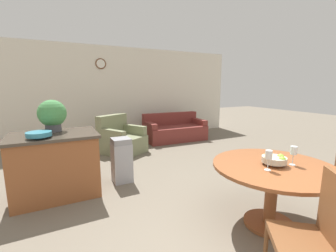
{
  "coord_description": "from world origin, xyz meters",
  "views": [
    {
      "loc": [
        -1.59,
        -0.83,
        1.58
      ],
      "look_at": [
        0.07,
        2.44,
        0.92
      ],
      "focal_mm": 24.0,
      "sensor_mm": 36.0,
      "label": 1
    }
  ],
  "objects_px": {
    "wine_glass_left": "(269,156)",
    "trash_bin": "(122,160)",
    "teal_bowl": "(39,134)",
    "potted_plant": "(52,114)",
    "kitchen_island": "(56,165)",
    "armchair": "(121,140)",
    "fruit_bowl": "(274,159)",
    "dining_chair_near_left": "(315,232)",
    "couch": "(174,131)",
    "wine_glass_right": "(294,151)",
    "dining_table": "(272,179)"
  },
  "relations": [
    {
      "from": "fruit_bowl",
      "to": "trash_bin",
      "type": "distance_m",
      "value": 2.32
    },
    {
      "from": "wine_glass_right",
      "to": "kitchen_island",
      "type": "height_order",
      "value": "wine_glass_right"
    },
    {
      "from": "dining_chair_near_left",
      "to": "armchair",
      "type": "xyz_separation_m",
      "value": [
        -0.24,
        4.35,
        -0.24
      ]
    },
    {
      "from": "dining_chair_near_left",
      "to": "dining_table",
      "type": "bearing_deg",
      "value": 5.09
    },
    {
      "from": "dining_chair_near_left",
      "to": "kitchen_island",
      "type": "distance_m",
      "value": 3.14
    },
    {
      "from": "dining_table",
      "to": "kitchen_island",
      "type": "bearing_deg",
      "value": 138.07
    },
    {
      "from": "fruit_bowl",
      "to": "wine_glass_right",
      "type": "bearing_deg",
      "value": -27.03
    },
    {
      "from": "kitchen_island",
      "to": "couch",
      "type": "bearing_deg",
      "value": 35.13
    },
    {
      "from": "armchair",
      "to": "dining_chair_near_left",
      "type": "bearing_deg",
      "value": -116.33
    },
    {
      "from": "kitchen_island",
      "to": "armchair",
      "type": "bearing_deg",
      "value": 49.98
    },
    {
      "from": "trash_bin",
      "to": "couch",
      "type": "height_order",
      "value": "couch"
    },
    {
      "from": "potted_plant",
      "to": "couch",
      "type": "xyz_separation_m",
      "value": [
        3.16,
        2.03,
        -0.89
      ]
    },
    {
      "from": "wine_glass_right",
      "to": "kitchen_island",
      "type": "bearing_deg",
      "value": 139.06
    },
    {
      "from": "dining_chair_near_left",
      "to": "wine_glass_left",
      "type": "relative_size",
      "value": 4.62
    },
    {
      "from": "dining_chair_near_left",
      "to": "fruit_bowl",
      "type": "height_order",
      "value": "dining_chair_near_left"
    },
    {
      "from": "fruit_bowl",
      "to": "couch",
      "type": "distance_m",
      "value": 4.31
    },
    {
      "from": "wine_glass_left",
      "to": "potted_plant",
      "type": "xyz_separation_m",
      "value": [
        -1.95,
        2.2,
        0.29
      ]
    },
    {
      "from": "wine_glass_left",
      "to": "wine_glass_right",
      "type": "xyz_separation_m",
      "value": [
        0.37,
        -0.02,
        0.0
      ]
    },
    {
      "from": "kitchen_island",
      "to": "teal_bowl",
      "type": "bearing_deg",
      "value": -128.25
    },
    {
      "from": "kitchen_island",
      "to": "potted_plant",
      "type": "bearing_deg",
      "value": 87.78
    },
    {
      "from": "wine_glass_left",
      "to": "couch",
      "type": "relative_size",
      "value": 0.12
    },
    {
      "from": "fruit_bowl",
      "to": "armchair",
      "type": "height_order",
      "value": "armchair"
    },
    {
      "from": "dining_table",
      "to": "dining_chair_near_left",
      "type": "height_order",
      "value": "dining_chair_near_left"
    },
    {
      "from": "fruit_bowl",
      "to": "armchair",
      "type": "relative_size",
      "value": 0.22
    },
    {
      "from": "dining_chair_near_left",
      "to": "armchair",
      "type": "distance_m",
      "value": 4.36
    },
    {
      "from": "couch",
      "to": "dining_chair_near_left",
      "type": "bearing_deg",
      "value": -104.85
    },
    {
      "from": "kitchen_island",
      "to": "wine_glass_left",
      "type": "bearing_deg",
      "value": -45.68
    },
    {
      "from": "teal_bowl",
      "to": "trash_bin",
      "type": "relative_size",
      "value": 0.41
    },
    {
      "from": "dining_table",
      "to": "trash_bin",
      "type": "bearing_deg",
      "value": 120.95
    },
    {
      "from": "dining_chair_near_left",
      "to": "couch",
      "type": "xyz_separation_m",
      "value": [
        1.51,
        4.9,
        -0.26
      ]
    },
    {
      "from": "dining_chair_near_left",
      "to": "teal_bowl",
      "type": "xyz_separation_m",
      "value": [
        -1.82,
        2.46,
        0.43
      ]
    },
    {
      "from": "kitchen_island",
      "to": "wine_glass_right",
      "type": "bearing_deg",
      "value": -40.94
    },
    {
      "from": "dining_table",
      "to": "couch",
      "type": "bearing_deg",
      "value": 76.18
    },
    {
      "from": "dining_table",
      "to": "armchair",
      "type": "xyz_separation_m",
      "value": [
        -0.73,
        3.61,
        -0.26
      ]
    },
    {
      "from": "kitchen_island",
      "to": "couch",
      "type": "distance_m",
      "value": 3.88
    },
    {
      "from": "wine_glass_right",
      "to": "armchair",
      "type": "distance_m",
      "value": 3.85
    },
    {
      "from": "wine_glass_left",
      "to": "potted_plant",
      "type": "relative_size",
      "value": 0.45
    },
    {
      "from": "fruit_bowl",
      "to": "potted_plant",
      "type": "xyz_separation_m",
      "value": [
        -2.14,
        2.12,
        0.38
      ]
    },
    {
      "from": "wine_glass_left",
      "to": "wine_glass_right",
      "type": "relative_size",
      "value": 1.0
    },
    {
      "from": "kitchen_island",
      "to": "fruit_bowl",
      "type": "bearing_deg",
      "value": -41.91
    },
    {
      "from": "wine_glass_right",
      "to": "armchair",
      "type": "bearing_deg",
      "value": 103.93
    },
    {
      "from": "trash_bin",
      "to": "couch",
      "type": "bearing_deg",
      "value": 45.03
    },
    {
      "from": "potted_plant",
      "to": "trash_bin",
      "type": "distance_m",
      "value": 1.26
    },
    {
      "from": "dining_table",
      "to": "teal_bowl",
      "type": "distance_m",
      "value": 2.91
    },
    {
      "from": "dining_chair_near_left",
      "to": "kitchen_island",
      "type": "height_order",
      "value": "dining_chair_near_left"
    },
    {
      "from": "wine_glass_left",
      "to": "kitchen_island",
      "type": "bearing_deg",
      "value": 134.32
    },
    {
      "from": "dining_table",
      "to": "wine_glass_left",
      "type": "xyz_separation_m",
      "value": [
        -0.19,
        -0.08,
        0.32
      ]
    },
    {
      "from": "couch",
      "to": "wine_glass_left",
      "type": "bearing_deg",
      "value": -103.69
    },
    {
      "from": "couch",
      "to": "armchair",
      "type": "relative_size",
      "value": 1.5
    },
    {
      "from": "wine_glass_left",
      "to": "trash_bin",
      "type": "height_order",
      "value": "wine_glass_left"
    }
  ]
}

